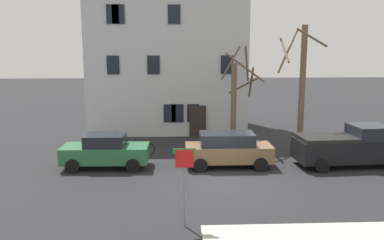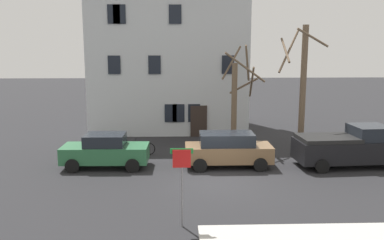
{
  "view_description": "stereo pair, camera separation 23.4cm",
  "coord_description": "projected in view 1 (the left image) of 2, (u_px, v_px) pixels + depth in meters",
  "views": [
    {
      "loc": [
        -2.01,
        -17.64,
        6.05
      ],
      "look_at": [
        -1.06,
        3.59,
        2.18
      ],
      "focal_mm": 38.51,
      "sensor_mm": 36.0,
      "label": 1
    },
    {
      "loc": [
        -1.78,
        -17.65,
        6.05
      ],
      "look_at": [
        -1.06,
        3.59,
        2.18
      ],
      "focal_mm": 38.51,
      "sensor_mm": 36.0,
      "label": 2
    }
  ],
  "objects": [
    {
      "name": "tree_bare_mid",
      "position": [
        301.0,
        83.0,
        23.88
      ],
      "size": [
        2.59,
        2.62,
        7.2
      ],
      "color": "brown",
      "rests_on": "ground_plane"
    },
    {
      "name": "street_sign_pole",
      "position": [
        184.0,
        172.0,
        13.6
      ],
      "size": [
        0.76,
        0.07,
        2.72
      ],
      "color": "slate",
      "rests_on": "ground_plane"
    },
    {
      "name": "ground_plane",
      "position": [
        219.0,
        182.0,
        18.51
      ],
      "size": [
        120.0,
        120.0,
        0.0
      ],
      "primitive_type": "plane",
      "color": "#262628"
    },
    {
      "name": "building_main",
      "position": [
        167.0,
        46.0,
        29.59
      ],
      "size": [
        11.3,
        6.63,
        11.8
      ],
      "color": "silver",
      "rests_on": "ground_plane"
    },
    {
      "name": "pickup_truck_black",
      "position": [
        351.0,
        146.0,
        20.84
      ],
      "size": [
        5.58,
        2.53,
        2.08
      ],
      "color": "black",
      "rests_on": "ground_plane"
    },
    {
      "name": "car_brown_wagon",
      "position": [
        228.0,
        149.0,
        20.67
      ],
      "size": [
        4.32,
        1.95,
        1.75
      ],
      "color": "brown",
      "rests_on": "ground_plane"
    },
    {
      "name": "tree_bare_near",
      "position": [
        236.0,
        98.0,
        24.25
      ],
      "size": [
        2.47,
        3.11,
        6.09
      ],
      "color": "brown",
      "rests_on": "ground_plane"
    },
    {
      "name": "bicycle_leaning",
      "position": [
        139.0,
        149.0,
        22.81
      ],
      "size": [
        1.74,
        0.31,
        1.03
      ],
      "color": "black",
      "rests_on": "ground_plane"
    },
    {
      "name": "car_green_sedan",
      "position": [
        106.0,
        151.0,
        20.52
      ],
      "size": [
        4.29,
        2.04,
        1.71
      ],
      "color": "#2D6B42",
      "rests_on": "ground_plane"
    }
  ]
}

